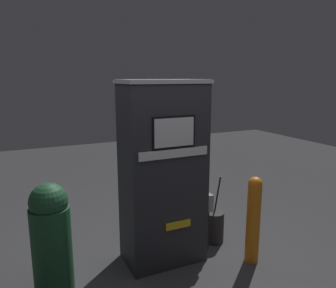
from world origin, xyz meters
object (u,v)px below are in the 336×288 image
gas_pump (163,173)px  trash_bin (51,237)px  safety_bollard (253,218)px  squeegee_bucket (214,227)px

gas_pump → trash_bin: size_ratio=1.85×
gas_pump → safety_bollard: gas_pump is taller
gas_pump → trash_bin: 1.26m
trash_bin → squeegee_bucket: size_ratio=1.26×
safety_bollard → squeegee_bucket: safety_bollard is taller
gas_pump → trash_bin: gas_pump is taller
trash_bin → squeegee_bucket: bearing=4.4°
gas_pump → safety_bollard: 1.09m
safety_bollard → squeegee_bucket: 0.65m
gas_pump → trash_bin: (-1.18, -0.07, -0.44)m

